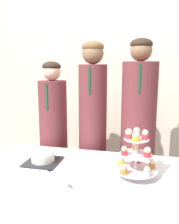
# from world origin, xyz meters

# --- Properties ---
(wall_back) EXTENTS (9.00, 0.06, 2.70)m
(wall_back) POSITION_xyz_m (0.00, 1.48, 1.35)
(wall_back) COLOR beige
(wall_back) RESTS_ON ground_plane
(table) EXTENTS (1.51, 0.57, 0.73)m
(table) POSITION_xyz_m (0.00, 0.29, 0.36)
(table) COLOR white
(table) RESTS_ON ground_plane
(round_cake) EXTENTS (0.24, 0.24, 0.09)m
(round_cake) POSITION_xyz_m (-0.30, 0.25, 0.77)
(round_cake) COLOR #232328
(round_cake) RESTS_ON table
(cake_knife) EXTENTS (0.25, 0.22, 0.01)m
(cake_knife) POSITION_xyz_m (-0.17, 0.11, 0.73)
(cake_knife) COLOR silver
(cake_knife) RESTS_ON table
(cupcake_stand) EXTENTS (0.27, 0.27, 0.30)m
(cupcake_stand) POSITION_xyz_m (0.35, 0.18, 0.87)
(cupcake_stand) COLOR silver
(cupcake_stand) RESTS_ON table
(student_0) EXTENTS (0.26, 0.26, 1.45)m
(student_0) POSITION_xyz_m (-0.42, 0.76, 0.69)
(student_0) COLOR brown
(student_0) RESTS_ON ground_plane
(student_1) EXTENTS (0.25, 0.25, 1.61)m
(student_1) POSITION_xyz_m (-0.05, 0.76, 0.79)
(student_1) COLOR brown
(student_1) RESTS_ON ground_plane
(student_2) EXTENTS (0.29, 0.30, 1.63)m
(student_2) POSITION_xyz_m (0.35, 0.76, 0.77)
(student_2) COLOR brown
(student_2) RESTS_ON ground_plane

